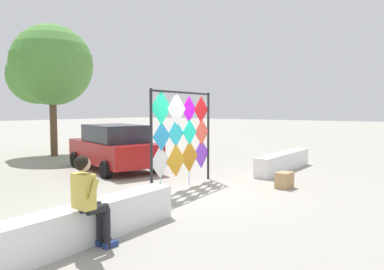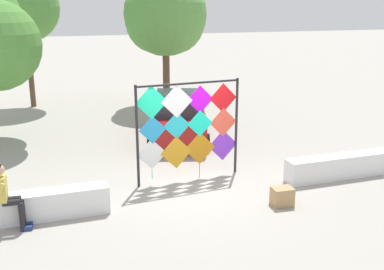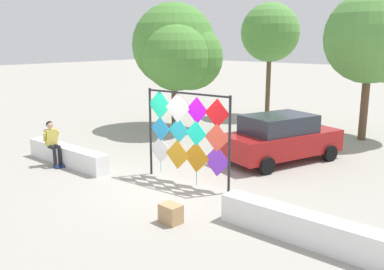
# 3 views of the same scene
# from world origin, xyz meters

# --- Properties ---
(ground) EXTENTS (120.00, 120.00, 0.00)m
(ground) POSITION_xyz_m (0.00, 0.00, 0.00)
(ground) COLOR #9E998E
(plaza_ledge_left) EXTENTS (3.78, 0.48, 0.62)m
(plaza_ledge_left) POSITION_xyz_m (-4.21, -0.55, 0.31)
(plaza_ledge_left) COLOR white
(plaza_ledge_left) RESTS_ON ground
(plaza_ledge_right) EXTENTS (3.78, 0.48, 0.62)m
(plaza_ledge_right) POSITION_xyz_m (4.21, -0.55, 0.31)
(plaza_ledge_right) COLOR white
(plaza_ledge_right) RESTS_ON ground
(kite_display_rack) EXTENTS (2.85, 0.26, 2.71)m
(kite_display_rack) POSITION_xyz_m (0.01, 0.66, 1.53)
(kite_display_rack) COLOR #232328
(kite_display_rack) RESTS_ON ground
(seated_vendor) EXTENTS (0.66, 0.53, 1.47)m
(seated_vendor) POSITION_xyz_m (-4.40, -0.91, 0.86)
(seated_vendor) COLOR black
(seated_vendor) RESTS_ON ground
(parked_car) EXTENTS (2.92, 4.44, 1.59)m
(parked_car) POSITION_xyz_m (0.88, 4.39, 0.81)
(parked_car) COLOR maroon
(parked_car) RESTS_ON ground
(cardboard_box_large) EXTENTS (0.50, 0.39, 0.43)m
(cardboard_box_large) POSITION_xyz_m (1.53, -1.62, 0.22)
(cardboard_box_large) COLOR tan
(cardboard_box_large) RESTS_ON ground
(tree_far_right) EXTENTS (3.00, 3.10, 5.88)m
(tree_far_right) POSITION_xyz_m (-3.90, 11.66, 4.41)
(tree_far_right) COLOR brown
(tree_far_right) RESTS_ON ground
(tree_palm_like) EXTENTS (3.70, 3.91, 5.90)m
(tree_palm_like) POSITION_xyz_m (1.90, 9.67, 3.90)
(tree_palm_like) COLOR brown
(tree_palm_like) RESTS_ON ground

